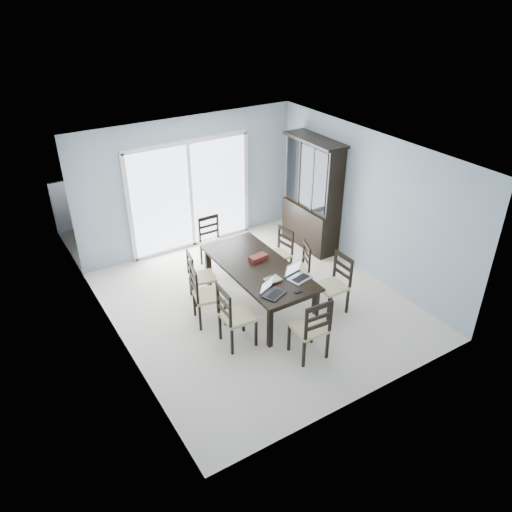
# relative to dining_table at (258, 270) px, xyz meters

# --- Properties ---
(floor) EXTENTS (5.00, 5.00, 0.00)m
(floor) POSITION_rel_dining_table_xyz_m (0.00, 0.00, -0.67)
(floor) COLOR silver
(floor) RESTS_ON ground
(ceiling) EXTENTS (5.00, 5.00, 0.00)m
(ceiling) POSITION_rel_dining_table_xyz_m (0.00, 0.00, 1.93)
(ceiling) COLOR white
(ceiling) RESTS_ON back_wall
(back_wall) EXTENTS (4.50, 0.02, 2.60)m
(back_wall) POSITION_rel_dining_table_xyz_m (0.00, 2.50, 0.63)
(back_wall) COLOR #95A5B2
(back_wall) RESTS_ON floor
(wall_left) EXTENTS (0.02, 5.00, 2.60)m
(wall_left) POSITION_rel_dining_table_xyz_m (-2.25, 0.00, 0.63)
(wall_left) COLOR #95A5B2
(wall_left) RESTS_ON floor
(wall_right) EXTENTS (0.02, 5.00, 2.60)m
(wall_right) POSITION_rel_dining_table_xyz_m (2.25, 0.00, 0.63)
(wall_right) COLOR #95A5B2
(wall_right) RESTS_ON floor
(balcony) EXTENTS (4.50, 2.00, 0.10)m
(balcony) POSITION_rel_dining_table_xyz_m (0.00, 3.50, -0.72)
(balcony) COLOR gray
(balcony) RESTS_ON ground
(railing) EXTENTS (4.50, 0.06, 1.10)m
(railing) POSITION_rel_dining_table_xyz_m (0.00, 4.50, -0.12)
(railing) COLOR #99999E
(railing) RESTS_ON balcony
(dining_table) EXTENTS (1.00, 2.20, 0.75)m
(dining_table) POSITION_rel_dining_table_xyz_m (0.00, 0.00, 0.00)
(dining_table) COLOR black
(dining_table) RESTS_ON floor
(china_hutch) EXTENTS (0.50, 1.38, 2.20)m
(china_hutch) POSITION_rel_dining_table_xyz_m (2.02, 1.25, 0.40)
(china_hutch) COLOR black
(china_hutch) RESTS_ON floor
(sliding_door) EXTENTS (2.52, 0.05, 2.18)m
(sliding_door) POSITION_rel_dining_table_xyz_m (0.00, 2.48, 0.41)
(sliding_door) COLOR silver
(sliding_door) RESTS_ON floor
(chair_left_near) EXTENTS (0.47, 0.46, 1.17)m
(chair_left_near) POSITION_rel_dining_table_xyz_m (-0.88, -0.67, -0.06)
(chair_left_near) COLOR black
(chair_left_near) RESTS_ON floor
(chair_left_mid) EXTENTS (0.55, 0.54, 1.19)m
(chair_left_mid) POSITION_rel_dining_table_xyz_m (-0.98, 0.06, -0.05)
(chair_left_mid) COLOR black
(chair_left_mid) RESTS_ON floor
(chair_left_far) EXTENTS (0.47, 0.46, 1.05)m
(chair_left_far) POSITION_rel_dining_table_xyz_m (-0.79, 0.65, -0.12)
(chair_left_far) COLOR black
(chair_left_far) RESTS_ON floor
(chair_right_near) EXTENTS (0.44, 0.43, 1.14)m
(chair_right_near) POSITION_rel_dining_table_xyz_m (1.01, -0.77, -0.07)
(chair_right_near) COLOR black
(chair_right_near) RESTS_ON floor
(chair_right_mid) EXTENTS (0.50, 0.49, 1.02)m
(chair_right_mid) POSITION_rel_dining_table_xyz_m (0.86, 0.01, -0.14)
(chair_right_mid) COLOR black
(chair_right_mid) RESTS_ON floor
(chair_right_far) EXTENTS (0.46, 0.45, 1.05)m
(chair_right_far) POSITION_rel_dining_table_xyz_m (0.86, 0.60, -0.12)
(chair_right_far) COLOR black
(chair_right_far) RESTS_ON floor
(chair_end_near) EXTENTS (0.47, 0.48, 1.17)m
(chair_end_near) POSITION_rel_dining_table_xyz_m (-0.06, -1.54, -0.05)
(chair_end_near) COLOR black
(chair_end_near) RESTS_ON floor
(chair_end_far) EXTENTS (0.41, 0.43, 1.10)m
(chair_end_far) POSITION_rel_dining_table_xyz_m (-0.03, 1.59, -0.09)
(chair_end_far) COLOR black
(chair_end_far) RESTS_ON floor
(laptop_dark) EXTENTS (0.40, 0.34, 0.23)m
(laptop_dark) POSITION_rel_dining_table_xyz_m (-0.23, -0.82, 0.13)
(laptop_dark) COLOR black
(laptop_dark) RESTS_ON dining_table
(laptop_silver) EXTENTS (0.40, 0.32, 0.24)m
(laptop_silver) POSITION_rel_dining_table_xyz_m (0.34, -0.67, 0.14)
(laptop_silver) COLOR #B8B8BB
(laptop_silver) RESTS_ON dining_table
(book_stack) EXTENTS (0.25, 0.20, 0.04)m
(book_stack) POSITION_rel_dining_table_xyz_m (-0.06, -0.50, 0.10)
(book_stack) COLOR maroon
(book_stack) RESTS_ON dining_table
(cell_phone) EXTENTS (0.12, 0.06, 0.01)m
(cell_phone) POSITION_rel_dining_table_xyz_m (0.10, -0.95, 0.08)
(cell_phone) COLOR black
(cell_phone) RESTS_ON dining_table
(game_box) EXTENTS (0.32, 0.18, 0.08)m
(game_box) POSITION_rel_dining_table_xyz_m (0.11, 0.17, 0.11)
(game_box) COLOR #511015
(game_box) RESTS_ON dining_table
(hot_tub) EXTENTS (1.83, 1.64, 0.93)m
(hot_tub) POSITION_rel_dining_table_xyz_m (-0.43, 3.66, -0.20)
(hot_tub) COLOR maroon
(hot_tub) RESTS_ON balcony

